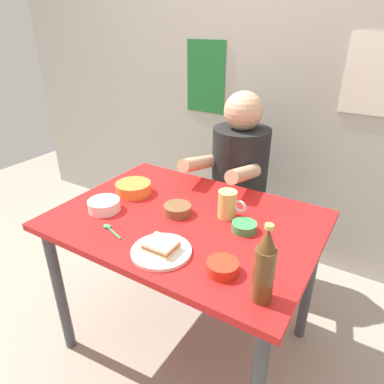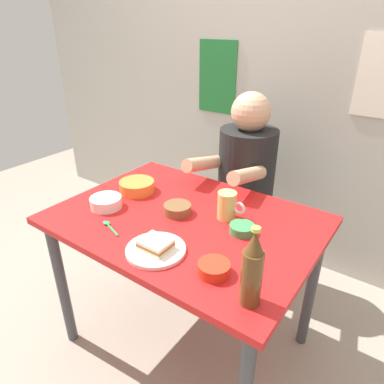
# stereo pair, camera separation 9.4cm
# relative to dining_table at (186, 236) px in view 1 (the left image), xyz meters

# --- Properties ---
(ground_plane) EXTENTS (6.00, 6.00, 0.00)m
(ground_plane) POSITION_rel_dining_table_xyz_m (0.00, 0.00, -0.65)
(ground_plane) COLOR gray
(wall_back) EXTENTS (4.40, 0.09, 2.60)m
(wall_back) POSITION_rel_dining_table_xyz_m (0.00, 1.05, 0.65)
(wall_back) COLOR #ADA89E
(wall_back) RESTS_ON ground
(dining_table) EXTENTS (1.10, 0.80, 0.74)m
(dining_table) POSITION_rel_dining_table_xyz_m (0.00, 0.00, 0.00)
(dining_table) COLOR red
(dining_table) RESTS_ON ground
(stool) EXTENTS (0.34, 0.34, 0.45)m
(stool) POSITION_rel_dining_table_xyz_m (-0.04, 0.63, -0.30)
(stool) COLOR #4C4C51
(stool) RESTS_ON ground
(person_seated) EXTENTS (0.33, 0.56, 0.72)m
(person_seated) POSITION_rel_dining_table_xyz_m (-0.04, 0.62, 0.12)
(person_seated) COLOR black
(person_seated) RESTS_ON stool
(plate_orange) EXTENTS (0.22, 0.22, 0.01)m
(plate_orange) POSITION_rel_dining_table_xyz_m (0.06, -0.26, 0.10)
(plate_orange) COLOR silver
(plate_orange) RESTS_ON dining_table
(sandwich) EXTENTS (0.11, 0.09, 0.04)m
(sandwich) POSITION_rel_dining_table_xyz_m (0.06, -0.26, 0.13)
(sandwich) COLOR beige
(sandwich) RESTS_ON plate_orange
(beer_mug) EXTENTS (0.13, 0.08, 0.12)m
(beer_mug) POSITION_rel_dining_table_xyz_m (0.15, 0.10, 0.15)
(beer_mug) COLOR #D1BC66
(beer_mug) RESTS_ON dining_table
(beer_bottle) EXTENTS (0.06, 0.06, 0.26)m
(beer_bottle) POSITION_rel_dining_table_xyz_m (0.45, -0.29, 0.21)
(beer_bottle) COLOR #593819
(beer_bottle) RESTS_ON dining_table
(soup_bowl_orange) EXTENTS (0.17, 0.17, 0.05)m
(soup_bowl_orange) POSITION_rel_dining_table_xyz_m (-0.34, 0.06, 0.12)
(soup_bowl_orange) COLOR orange
(soup_bowl_orange) RESTS_ON dining_table
(dip_bowl_green) EXTENTS (0.10, 0.10, 0.03)m
(dip_bowl_green) POSITION_rel_dining_table_xyz_m (0.25, 0.04, 0.11)
(dip_bowl_green) COLOR #388C4C
(dip_bowl_green) RESTS_ON dining_table
(condiment_bowl_brown) EXTENTS (0.12, 0.12, 0.04)m
(condiment_bowl_brown) POSITION_rel_dining_table_xyz_m (-0.05, 0.01, 0.12)
(condiment_bowl_brown) COLOR brown
(condiment_bowl_brown) RESTS_ON dining_table
(sauce_bowl_chili) EXTENTS (0.11, 0.11, 0.04)m
(sauce_bowl_chili) POSITION_rel_dining_table_xyz_m (0.30, -0.24, 0.12)
(sauce_bowl_chili) COLOR red
(sauce_bowl_chili) RESTS_ON dining_table
(rice_bowl_white) EXTENTS (0.14, 0.14, 0.05)m
(rice_bowl_white) POSITION_rel_dining_table_xyz_m (-0.34, -0.14, 0.12)
(rice_bowl_white) COLOR silver
(rice_bowl_white) RESTS_ON dining_table
(spoon) EXTENTS (0.12, 0.05, 0.01)m
(spoon) POSITION_rel_dining_table_xyz_m (-0.21, -0.24, 0.10)
(spoon) COLOR #26A559
(spoon) RESTS_ON dining_table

